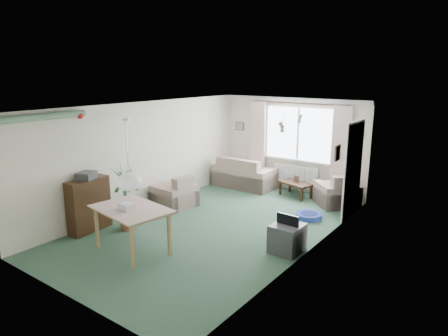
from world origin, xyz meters
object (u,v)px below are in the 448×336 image
Objects in this scene: bookshelf at (89,205)px; tv_cube at (287,238)px; dining_table at (132,230)px; pet_bed at (309,216)px; armchair_left at (174,191)px; coffee_table at (295,189)px; sofa at (245,172)px; houseplant at (126,198)px; armchair_corner at (337,189)px.

bookshelf is 3.83m from tv_cube.
dining_table is 3.74m from pet_bed.
armchair_left is 1.05× the size of coffee_table.
tv_cube is at bearing 133.47° from sofa.
sofa is at bearing 135.57° from tv_cube.
bookshelf is at bearing -5.69° from armchair_left.
houseplant is 3.80m from pet_bed.
armchair_corner reaches higher than pet_bed.
pet_bed is at bearing 61.46° from dining_table.
coffee_table is at bearing 126.90° from pet_bed.
sofa is at bearing 98.16° from dining_table.
sofa is 2.74m from pet_bed.
armchair_left reaches higher than pet_bed.
armchair_left reaches higher than coffee_table.
houseplant is (-0.21, -3.90, 0.23)m from sofa.
dining_table is (-1.93, -4.47, 0.00)m from armchair_corner.
sofa is at bearing -45.39° from armchair_corner.
bookshelf is at bearing 174.60° from dining_table.
pet_bed is at bearing 115.38° from armchair_left.
coffee_table is 1.47× the size of pet_bed.
dining_table is at bearing -118.54° from pet_bed.
houseplant is (0.19, -1.56, 0.26)m from armchair_left.
armchair_left is 2.40m from dining_table.
sofa is 4.06m from tv_cube.
houseplant is at bearing 36.75° from bookshelf.
coffee_table is at bearing 115.68° from tv_cube.
armchair_corner is 1.56× the size of pet_bed.
armchair_left is 2.06m from bookshelf.
armchair_corner is 1.01× the size of armchair_left.
sofa is 3.91m from houseplant.
armchair_left is at bearing 97.05° from houseplant.
dining_table is (1.38, -0.13, -0.14)m from bookshelf.
pet_bed is (2.63, 2.68, -0.58)m from houseplant.
armchair_corner is 0.82× the size of bookshelf.
bookshelf is at bearing 7.76° from armchair_corner.
houseplant is 3.18m from tv_cube.
armchair_corner is at bearing 48.39° from bookshelf.
dining_table is (0.64, -4.49, -0.03)m from sofa.
tv_cube is at bearing 17.74° from bookshelf.
pet_bed is at bearing 37.95° from armchair_corner.
coffee_table is 3.21m from tv_cube.
houseplant is 1.04× the size of dining_table.
houseplant reaches higher than sofa.
sofa is 2.02× the size of coffee_table.
pet_bed is (2.82, 1.11, -0.32)m from armchair_left.
houseplant is 1.07m from dining_table.
coffee_table is 4.58m from dining_table.
bookshelf is at bearing -139.05° from houseplant.
sofa is at bearing 174.12° from armchair_left.
dining_table is (0.85, -0.59, -0.26)m from houseplant.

